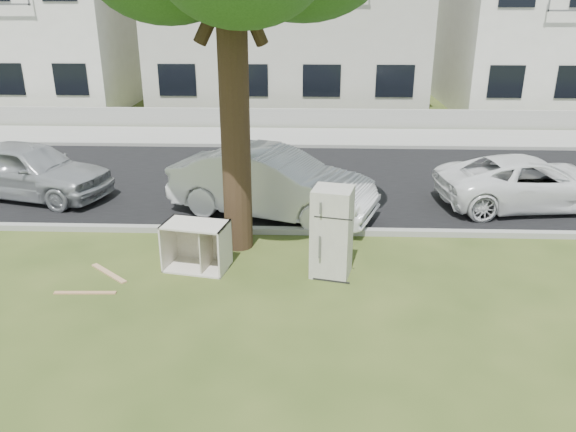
{
  "coord_description": "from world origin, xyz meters",
  "views": [
    {
      "loc": [
        0.93,
        -8.13,
        4.5
      ],
      "look_at": [
        0.6,
        0.6,
        1.1
      ],
      "focal_mm": 35.0,
      "sensor_mm": 36.0,
      "label": 1
    }
  ],
  "objects_px": {
    "fridge": "(332,232)",
    "car_right": "(530,182)",
    "car_left": "(29,170)",
    "cabinet": "(197,246)",
    "car_center": "(272,183)"
  },
  "relations": [
    {
      "from": "cabinet",
      "to": "car_center",
      "type": "distance_m",
      "value": 2.94
    },
    {
      "from": "car_center",
      "to": "car_left",
      "type": "height_order",
      "value": "car_center"
    },
    {
      "from": "cabinet",
      "to": "fridge",
      "type": "bearing_deg",
      "value": 7.68
    },
    {
      "from": "fridge",
      "to": "car_center",
      "type": "bearing_deg",
      "value": 126.41
    },
    {
      "from": "fridge",
      "to": "car_left",
      "type": "xyz_separation_m",
      "value": [
        -7.1,
        3.82,
        -0.1
      ]
    },
    {
      "from": "cabinet",
      "to": "car_left",
      "type": "xyz_separation_m",
      "value": [
        -4.73,
        3.68,
        0.26
      ]
    },
    {
      "from": "fridge",
      "to": "car_right",
      "type": "height_order",
      "value": "fridge"
    },
    {
      "from": "car_center",
      "to": "car_left",
      "type": "bearing_deg",
      "value": 100.2
    },
    {
      "from": "fridge",
      "to": "car_right",
      "type": "xyz_separation_m",
      "value": [
        4.65,
        3.6,
        -0.21
      ]
    },
    {
      "from": "fridge",
      "to": "cabinet",
      "type": "relative_size",
      "value": 1.44
    },
    {
      "from": "fridge",
      "to": "cabinet",
      "type": "distance_m",
      "value": 2.4
    },
    {
      "from": "fridge",
      "to": "car_left",
      "type": "distance_m",
      "value": 8.06
    },
    {
      "from": "fridge",
      "to": "cabinet",
      "type": "xyz_separation_m",
      "value": [
        -2.37,
        0.14,
        -0.36
      ]
    },
    {
      "from": "cabinet",
      "to": "car_right",
      "type": "bearing_deg",
      "value": 37.3
    },
    {
      "from": "fridge",
      "to": "car_left",
      "type": "relative_size",
      "value": 0.39
    }
  ]
}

